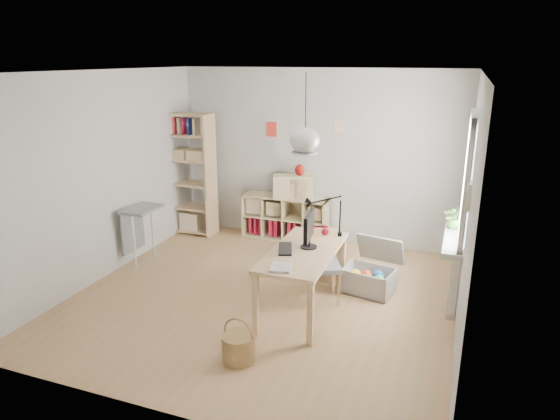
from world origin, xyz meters
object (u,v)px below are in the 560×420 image
(cube_shelf, at_px, (285,220))
(tall_bookshelf, at_px, (189,169))
(storage_chest, at_px, (371,275))
(monitor, at_px, (309,228))
(chair, at_px, (321,261))
(drawer_chest, at_px, (293,186))
(desk, at_px, (303,258))

(cube_shelf, xyz_separation_m, tall_bookshelf, (-1.56, -0.28, 0.79))
(storage_chest, height_order, monitor, monitor)
(cube_shelf, relative_size, storage_chest, 1.75)
(storage_chest, xyz_separation_m, monitor, (-0.62, -0.68, 0.77))
(chair, bearing_deg, storage_chest, 14.06)
(tall_bookshelf, xyz_separation_m, storage_chest, (3.24, -1.17, -0.88))
(monitor, bearing_deg, storage_chest, 40.38)
(monitor, xyz_separation_m, drawer_chest, (-0.91, 2.09, -0.09))
(desk, height_order, monitor, monitor)
(tall_bookshelf, height_order, monitor, tall_bookshelf)
(cube_shelf, distance_m, drawer_chest, 0.62)
(cube_shelf, height_order, drawer_chest, drawer_chest)
(storage_chest, bearing_deg, tall_bookshelf, 171.48)
(chair, xyz_separation_m, monitor, (-0.08, -0.26, 0.49))
(monitor, bearing_deg, drawer_chest, 106.23)
(tall_bookshelf, relative_size, chair, 2.31)
(tall_bookshelf, distance_m, chair, 3.19)
(cube_shelf, bearing_deg, chair, -58.75)
(cube_shelf, height_order, tall_bookshelf, tall_bookshelf)
(monitor, bearing_deg, tall_bookshelf, 137.46)
(chair, relative_size, monitor, 1.78)
(chair, distance_m, storage_chest, 0.74)
(drawer_chest, bearing_deg, chair, -82.91)
(cube_shelf, height_order, monitor, monitor)
(cube_shelf, distance_m, storage_chest, 2.22)
(monitor, bearing_deg, cube_shelf, 109.01)
(tall_bookshelf, bearing_deg, desk, -37.01)
(chair, bearing_deg, desk, -131.41)
(desk, distance_m, chair, 0.41)
(storage_chest, bearing_deg, drawer_chest, 148.70)
(cube_shelf, xyz_separation_m, drawer_chest, (0.14, -0.04, 0.60))
(chair, bearing_deg, cube_shelf, 97.29)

